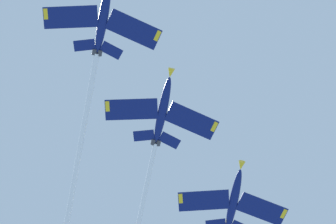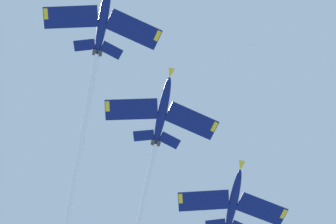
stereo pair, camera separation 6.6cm
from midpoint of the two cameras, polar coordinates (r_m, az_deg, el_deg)
jet_lead at (r=115.74m, az=-6.61°, el=1.69°), size 26.42×52.68×11.71m
jet_second at (r=117.85m, az=-1.25°, el=-3.46°), size 23.34×43.69×10.52m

